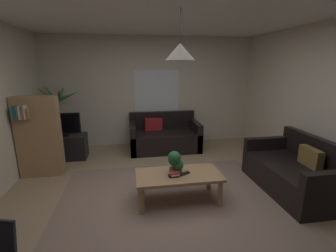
{
  "coord_description": "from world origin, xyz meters",
  "views": [
    {
      "loc": [
        -0.54,
        -2.92,
        1.89
      ],
      "look_at": [
        0.0,
        0.3,
        1.05
      ],
      "focal_mm": 25.23,
      "sensor_mm": 36.0,
      "label": 1
    }
  ],
  "objects_px": {
    "couch_right_side": "(295,174)",
    "book_on_table_0": "(174,176)",
    "potted_plant_on_table": "(175,162)",
    "tv": "(61,124)",
    "bookshelf_corner": "(39,136)",
    "tv_stand": "(64,147)",
    "potted_palm_corner": "(60,122)",
    "book_on_table_1": "(174,174)",
    "coffee_table": "(179,178)",
    "pendant_lamp": "(180,52)",
    "book_on_table_2": "(175,173)",
    "remote_on_table_0": "(184,174)",
    "couch_under_window": "(164,138)"
  },
  "relations": [
    {
      "from": "couch_right_side",
      "to": "book_on_table_0",
      "type": "height_order",
      "value": "couch_right_side"
    },
    {
      "from": "potted_plant_on_table",
      "to": "tv",
      "type": "xyz_separation_m",
      "value": [
        -1.96,
        1.92,
        0.14
      ]
    },
    {
      "from": "bookshelf_corner",
      "to": "tv_stand",
      "type": "bearing_deg",
      "value": 75.79
    },
    {
      "from": "potted_palm_corner",
      "to": "book_on_table_1",
      "type": "bearing_deg",
      "value": -50.07
    },
    {
      "from": "coffee_table",
      "to": "potted_palm_corner",
      "type": "distance_m",
      "value": 3.25
    },
    {
      "from": "couch_right_side",
      "to": "tv_stand",
      "type": "bearing_deg",
      "value": -116.76
    },
    {
      "from": "potted_plant_on_table",
      "to": "potted_palm_corner",
      "type": "relative_size",
      "value": 0.22
    },
    {
      "from": "couch_right_side",
      "to": "book_on_table_1",
      "type": "height_order",
      "value": "couch_right_side"
    },
    {
      "from": "couch_right_side",
      "to": "pendant_lamp",
      "type": "xyz_separation_m",
      "value": [
        -1.84,
        -0.01,
        1.78
      ]
    },
    {
      "from": "book_on_table_1",
      "to": "potted_plant_on_table",
      "type": "distance_m",
      "value": 0.16
    },
    {
      "from": "book_on_table_0",
      "to": "bookshelf_corner",
      "type": "height_order",
      "value": "bookshelf_corner"
    },
    {
      "from": "book_on_table_2",
      "to": "tv_stand",
      "type": "relative_size",
      "value": 0.14
    },
    {
      "from": "remote_on_table_0",
      "to": "tv",
      "type": "distance_m",
      "value": 2.88
    },
    {
      "from": "couch_under_window",
      "to": "book_on_table_0",
      "type": "relative_size",
      "value": 10.8
    },
    {
      "from": "book_on_table_1",
      "to": "bookshelf_corner",
      "type": "relative_size",
      "value": 0.08
    },
    {
      "from": "couch_under_window",
      "to": "tv",
      "type": "bearing_deg",
      "value": -172.81
    },
    {
      "from": "coffee_table",
      "to": "book_on_table_0",
      "type": "bearing_deg",
      "value": -140.83
    },
    {
      "from": "book_on_table_0",
      "to": "book_on_table_2",
      "type": "xyz_separation_m",
      "value": [
        0.01,
        -0.01,
        0.05
      ]
    },
    {
      "from": "book_on_table_1",
      "to": "tv_stand",
      "type": "height_order",
      "value": "tv_stand"
    },
    {
      "from": "coffee_table",
      "to": "bookshelf_corner",
      "type": "xyz_separation_m",
      "value": [
        -2.19,
        1.22,
        0.36
      ]
    },
    {
      "from": "couch_right_side",
      "to": "book_on_table_1",
      "type": "relative_size",
      "value": 13.64
    },
    {
      "from": "couch_right_side",
      "to": "tv_stand",
      "type": "distance_m",
      "value": 4.31
    },
    {
      "from": "coffee_table",
      "to": "couch_under_window",
      "type": "bearing_deg",
      "value": 86.75
    },
    {
      "from": "book_on_table_1",
      "to": "pendant_lamp",
      "type": "relative_size",
      "value": 0.19
    },
    {
      "from": "potted_palm_corner",
      "to": "bookshelf_corner",
      "type": "distance_m",
      "value": 1.2
    },
    {
      "from": "potted_palm_corner",
      "to": "pendant_lamp",
      "type": "distance_m",
      "value": 3.52
    },
    {
      "from": "couch_under_window",
      "to": "pendant_lamp",
      "type": "xyz_separation_m",
      "value": [
        -0.13,
        -2.2,
        1.78
      ]
    },
    {
      "from": "tv",
      "to": "couch_under_window",
      "type": "bearing_deg",
      "value": 7.19
    },
    {
      "from": "tv",
      "to": "pendant_lamp",
      "type": "distance_m",
      "value": 3.08
    },
    {
      "from": "potted_plant_on_table",
      "to": "bookshelf_corner",
      "type": "distance_m",
      "value": 2.47
    },
    {
      "from": "remote_on_table_0",
      "to": "potted_plant_on_table",
      "type": "xyz_separation_m",
      "value": [
        -0.12,
        0.04,
        0.17
      ]
    },
    {
      "from": "pendant_lamp",
      "to": "tv_stand",
      "type": "bearing_deg",
      "value": 135.75
    },
    {
      "from": "book_on_table_0",
      "to": "potted_palm_corner",
      "type": "distance_m",
      "value": 3.25
    },
    {
      "from": "couch_under_window",
      "to": "tv",
      "type": "height_order",
      "value": "tv"
    },
    {
      "from": "potted_plant_on_table",
      "to": "tv_stand",
      "type": "height_order",
      "value": "potted_plant_on_table"
    },
    {
      "from": "couch_right_side",
      "to": "tv_stand",
      "type": "xyz_separation_m",
      "value": [
        -3.85,
        1.94,
        -0.02
      ]
    },
    {
      "from": "potted_palm_corner",
      "to": "pendant_lamp",
      "type": "bearing_deg",
      "value": -48.31
    },
    {
      "from": "book_on_table_0",
      "to": "tv",
      "type": "height_order",
      "value": "tv"
    },
    {
      "from": "couch_under_window",
      "to": "coffee_table",
      "type": "height_order",
      "value": "couch_under_window"
    },
    {
      "from": "book_on_table_2",
      "to": "tv_stand",
      "type": "distance_m",
      "value": 2.82
    },
    {
      "from": "book_on_table_1",
      "to": "remote_on_table_0",
      "type": "xyz_separation_m",
      "value": [
        0.15,
        0.04,
        -0.03
      ]
    },
    {
      "from": "tv",
      "to": "remote_on_table_0",
      "type": "bearing_deg",
      "value": -43.27
    },
    {
      "from": "coffee_table",
      "to": "potted_plant_on_table",
      "type": "height_order",
      "value": "potted_plant_on_table"
    },
    {
      "from": "potted_palm_corner",
      "to": "potted_plant_on_table",
      "type": "bearing_deg",
      "value": -48.75
    },
    {
      "from": "book_on_table_2",
      "to": "bookshelf_corner",
      "type": "distance_m",
      "value": 2.5
    },
    {
      "from": "book_on_table_0",
      "to": "potted_palm_corner",
      "type": "xyz_separation_m",
      "value": [
        -2.07,
        2.49,
        0.24
      ]
    },
    {
      "from": "bookshelf_corner",
      "to": "remote_on_table_0",
      "type": "bearing_deg",
      "value": -28.84
    },
    {
      "from": "tv_stand",
      "to": "pendant_lamp",
      "type": "xyz_separation_m",
      "value": [
        2.01,
        -1.96,
        1.8
      ]
    },
    {
      "from": "tv",
      "to": "potted_plant_on_table",
      "type": "bearing_deg",
      "value": -44.38
    },
    {
      "from": "couch_right_side",
      "to": "potted_plant_on_table",
      "type": "distance_m",
      "value": 1.92
    }
  ]
}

